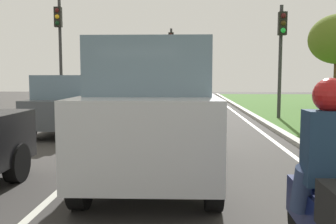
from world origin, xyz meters
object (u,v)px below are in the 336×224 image
Objects in this scene: motorcycle at (327,222)px; traffic_light_overhead_left at (59,38)px; car_suv_ahead at (154,111)px; rider_person at (328,146)px; car_hatchback_far at (70,105)px; traffic_light_far_median at (171,53)px; traffic_light_near_right at (281,43)px.

motorcycle is 0.36× the size of traffic_light_overhead_left.
car_suv_ahead is 2.38× the size of motorcycle.
rider_person is at bearing -63.61° from traffic_light_overhead_left.
car_hatchback_far is 12.70m from traffic_light_far_median.
traffic_light_near_right is at bearing 79.01° from rider_person.
traffic_light_far_median reaches higher than car_hatchback_far.
traffic_light_far_median is at bearing 96.95° from motorcycle.
traffic_light_near_right reaches higher than car_suv_ahead.
traffic_light_near_right is (4.29, 8.95, 1.89)m from car_suv_ahead.
traffic_light_overhead_left is (-2.27, 5.88, 2.60)m from car_hatchback_far.
traffic_light_near_right is at bearing -60.35° from traffic_light_far_median.
car_hatchback_far is at bearing 120.90° from rider_person.
traffic_light_near_right is 9.81m from traffic_light_overhead_left.
rider_person is 15.95m from traffic_light_overhead_left.
traffic_light_near_right is 9.55m from traffic_light_far_median.
traffic_light_near_right is (2.59, 12.23, 2.49)m from motorcycle.
motorcycle is (4.75, -8.31, -0.31)m from car_hatchback_far.
traffic_light_far_median is at bearing 52.39° from traffic_light_overhead_left.
motorcycle is 0.40× the size of traffic_light_far_median.
car_suv_ahead is 3.74m from motorcycle.
car_suv_ahead is 3.65m from rider_person.
car_suv_ahead is 1.21× the size of car_hatchback_far.
traffic_light_overhead_left is (-5.32, 10.91, 2.32)m from car_suv_ahead.
traffic_light_near_right is at bearing 29.63° from car_hatchback_far.
car_hatchback_far is 0.80× the size of traffic_light_far_median.
car_hatchback_far is 0.71× the size of traffic_light_overhead_left.
motorcycle is at bearing -63.66° from car_suv_ahead.
car_suv_ahead is 0.97× the size of traffic_light_far_median.
car_hatchback_far is 3.21× the size of rider_person.
rider_person is at bearing 88.97° from motorcycle.
car_hatchback_far is at bearing -151.91° from traffic_light_near_right.
traffic_light_far_median is (2.61, 12.22, 2.29)m from car_hatchback_far.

